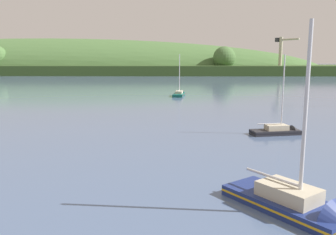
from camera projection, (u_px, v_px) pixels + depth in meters
name	position (u px, v px, depth m)	size (l,w,h in m)	color
far_shoreline_hill	(51.00, 72.00, 210.87)	(448.56, 82.30, 41.43)	#314A21
dockside_crane	(281.00, 57.00, 180.09)	(9.81, 11.40, 19.69)	#4C4C51
sailboat_midwater_white	(281.00, 133.00, 38.12)	(6.26, 3.08, 9.59)	#232328
sailboat_far_left	(179.00, 95.00, 78.55)	(2.99, 7.43, 10.29)	#0F564C
sailboat_outer_reach	(303.00, 212.00, 18.23)	(7.06, 7.95, 11.48)	navy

